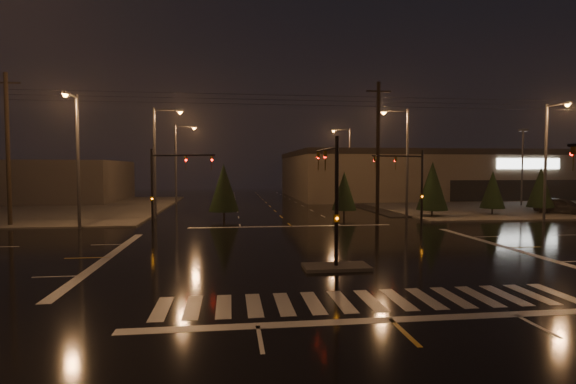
% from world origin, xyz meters
% --- Properties ---
extents(ground, '(140.00, 140.00, 0.00)m').
position_xyz_m(ground, '(0.00, 0.00, 0.00)').
color(ground, black).
rests_on(ground, ground).
extents(sidewalk_ne, '(36.00, 36.00, 0.12)m').
position_xyz_m(sidewalk_ne, '(30.00, 30.00, 0.06)').
color(sidewalk_ne, '#484641').
rests_on(sidewalk_ne, ground).
extents(sidewalk_nw, '(36.00, 36.00, 0.12)m').
position_xyz_m(sidewalk_nw, '(-30.00, 30.00, 0.06)').
color(sidewalk_nw, '#484641').
rests_on(sidewalk_nw, ground).
extents(median_island, '(3.00, 1.60, 0.15)m').
position_xyz_m(median_island, '(0.00, -4.00, 0.07)').
color(median_island, '#484641').
rests_on(median_island, ground).
extents(crosswalk, '(15.00, 2.60, 0.01)m').
position_xyz_m(crosswalk, '(0.00, -9.00, 0.01)').
color(crosswalk, beige).
rests_on(crosswalk, ground).
extents(stop_bar_near, '(16.00, 0.50, 0.01)m').
position_xyz_m(stop_bar_near, '(0.00, -11.00, 0.01)').
color(stop_bar_near, beige).
rests_on(stop_bar_near, ground).
extents(stop_bar_far, '(16.00, 0.50, 0.01)m').
position_xyz_m(stop_bar_far, '(0.00, 11.00, 0.01)').
color(stop_bar_far, beige).
rests_on(stop_bar_far, ground).
extents(parking_lot, '(50.00, 24.00, 0.08)m').
position_xyz_m(parking_lot, '(35.00, 28.00, 0.04)').
color(parking_lot, black).
rests_on(parking_lot, ground).
extents(retail_building, '(60.20, 28.30, 7.20)m').
position_xyz_m(retail_building, '(35.00, 45.99, 3.84)').
color(retail_building, '#6C5E4D').
rests_on(retail_building, ground).
extents(commercial_block, '(30.00, 18.00, 5.60)m').
position_xyz_m(commercial_block, '(-35.00, 42.00, 2.80)').
color(commercial_block, '#453F3D').
rests_on(commercial_block, ground).
extents(signal_mast_median, '(0.25, 4.59, 6.00)m').
position_xyz_m(signal_mast_median, '(0.00, -3.07, 3.75)').
color(signal_mast_median, black).
rests_on(signal_mast_median, ground).
extents(signal_mast_ne, '(4.84, 1.86, 6.00)m').
position_xyz_m(signal_mast_ne, '(9.50, 10.14, 3.79)').
color(signal_mast_ne, black).
rests_on(signal_mast_ne, ground).
extents(signal_mast_nw, '(4.84, 1.86, 6.00)m').
position_xyz_m(signal_mast_nw, '(-9.50, 10.14, 3.79)').
color(signal_mast_nw, black).
rests_on(signal_mast_nw, ground).
extents(streetlight_1, '(2.77, 0.32, 10.00)m').
position_xyz_m(streetlight_1, '(-11.18, 18.00, 5.80)').
color(streetlight_1, '#38383A').
rests_on(streetlight_1, ground).
extents(streetlight_2, '(2.77, 0.32, 10.00)m').
position_xyz_m(streetlight_2, '(-11.18, 34.00, 5.80)').
color(streetlight_2, '#38383A').
rests_on(streetlight_2, ground).
extents(streetlight_3, '(2.77, 0.32, 10.00)m').
position_xyz_m(streetlight_3, '(11.18, 16.00, 5.80)').
color(streetlight_3, '#38383A').
rests_on(streetlight_3, ground).
extents(streetlight_4, '(2.77, 0.32, 10.00)m').
position_xyz_m(streetlight_4, '(11.18, 36.00, 5.80)').
color(streetlight_4, '#38383A').
rests_on(streetlight_4, ground).
extents(streetlight_5, '(0.32, 2.77, 10.00)m').
position_xyz_m(streetlight_5, '(-16.00, 11.18, 5.80)').
color(streetlight_5, '#38383A').
rests_on(streetlight_5, ground).
extents(streetlight_6, '(0.32, 2.77, 10.00)m').
position_xyz_m(streetlight_6, '(22.00, 11.18, 5.80)').
color(streetlight_6, '#38383A').
rests_on(streetlight_6, ground).
extents(utility_pole_0, '(2.20, 0.32, 12.00)m').
position_xyz_m(utility_pole_0, '(-22.00, 14.00, 6.13)').
color(utility_pole_0, black).
rests_on(utility_pole_0, ground).
extents(utility_pole_1, '(2.20, 0.32, 12.00)m').
position_xyz_m(utility_pole_1, '(8.00, 14.00, 6.13)').
color(utility_pole_1, black).
rests_on(utility_pole_1, ground).
extents(conifer_0, '(2.88, 2.88, 5.20)m').
position_xyz_m(conifer_0, '(13.91, 15.87, 2.95)').
color(conifer_0, black).
rests_on(conifer_0, ground).
extents(conifer_1, '(2.32, 2.32, 4.33)m').
position_xyz_m(conifer_1, '(20.50, 16.77, 2.51)').
color(conifer_1, black).
rests_on(conifer_1, ground).
extents(conifer_2, '(2.54, 2.54, 4.68)m').
position_xyz_m(conifer_2, '(25.91, 17.24, 2.69)').
color(conifer_2, black).
rests_on(conifer_2, ground).
extents(conifer_3, '(2.73, 2.73, 4.96)m').
position_xyz_m(conifer_3, '(-5.32, 16.86, 2.83)').
color(conifer_3, black).
rests_on(conifer_3, ground).
extents(conifer_4, '(2.29, 2.29, 4.27)m').
position_xyz_m(conifer_4, '(5.71, 16.68, 2.48)').
color(conifer_4, black).
rests_on(conifer_4, ground).
extents(car_parked, '(4.39, 5.20, 1.68)m').
position_xyz_m(car_parked, '(27.84, 16.60, 0.84)').
color(car_parked, black).
rests_on(car_parked, ground).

